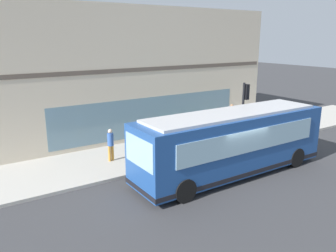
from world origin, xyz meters
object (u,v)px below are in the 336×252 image
Objects in this scene: pedestrian_walking_along_curb at (231,115)px; fire_hydrant at (228,132)px; city_bus_nearside at (232,143)px; pedestrian_near_building_entrance at (111,143)px; traffic_light_near_corner at (245,102)px; newspaper_vending_box at (202,133)px.

fire_hydrant is at bearing 131.67° from pedestrian_walking_along_curb.
pedestrian_near_building_entrance is at bearing 43.95° from city_bus_nearside.
city_bus_nearside is at bearing 127.64° from traffic_light_near_corner.
fire_hydrant is (1.44, -0.17, -2.24)m from traffic_light_near_corner.
traffic_light_near_corner is 8.19m from pedestrian_near_building_entrance.
traffic_light_near_corner is 2.04× the size of pedestrian_walking_along_curb.
pedestrian_walking_along_curb reaches higher than newspaper_vending_box.
pedestrian_near_building_entrance is at bearing 92.44° from newspaper_vending_box.
traffic_light_near_corner reaches higher than newspaper_vending_box.
pedestrian_near_building_entrance is at bearing 78.05° from traffic_light_near_corner.
city_bus_nearside is 7.65m from pedestrian_walking_along_curb.
fire_hydrant is at bearing -105.35° from newspaper_vending_box.
pedestrian_walking_along_curb is at bearing -43.49° from city_bus_nearside.
pedestrian_walking_along_curb is 3.44m from newspaper_vending_box.
traffic_light_near_corner reaches higher than city_bus_nearside.
pedestrian_near_building_entrance reaches higher than fire_hydrant.
fire_hydrant is 0.43× the size of pedestrian_near_building_entrance.
city_bus_nearside is 2.70× the size of traffic_light_near_corner.
city_bus_nearside reaches higher than fire_hydrant.
fire_hydrant is 0.41× the size of pedestrian_walking_along_curb.
pedestrian_near_building_entrance is (0.22, 8.03, 0.63)m from fire_hydrant.
traffic_light_near_corner is at bearing 148.95° from pedestrian_walking_along_curb.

